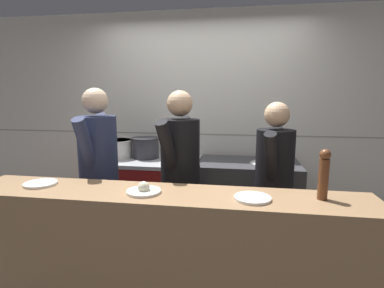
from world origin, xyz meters
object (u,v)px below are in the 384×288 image
stock_pot (117,148)px  plated_dish_appetiser (144,190)px  chef_line (274,184)px  pepper_mill (324,173)px  oven_range (147,196)px  chef_sous (180,176)px  mixing_bowl_steel (264,160)px  braising_pot (183,151)px  sauce_pot (146,147)px  chef_head_cook (99,172)px  plated_dish_dessert (253,198)px  plated_dish_main (40,184)px

stock_pot → plated_dish_appetiser: size_ratio=1.55×
stock_pot → chef_line: size_ratio=0.23×
pepper_mill → oven_range: bearing=140.3°
chef_sous → plated_dish_appetiser: bearing=-85.2°
plated_dish_appetiser → chef_line: size_ratio=0.15×
mixing_bowl_steel → chef_sous: bearing=-136.8°
oven_range → stock_pot: stock_pot is taller
oven_range → braising_pot: braising_pot is taller
sauce_pot → chef_head_cook: size_ratio=0.19×
oven_range → mixing_bowl_steel: mixing_bowl_steel is taller
chef_line → plated_dish_dessert: bearing=-91.8°
plated_dish_main → oven_range: bearing=73.8°
stock_pot → plated_dish_dessert: size_ratio=1.53×
braising_pot → chef_line: (0.91, -0.66, -0.13)m
sauce_pot → braising_pot: 0.47m
pepper_mill → stock_pot: bearing=145.6°
chef_head_cook → pepper_mill: bearing=-18.6°
braising_pot → chef_head_cook: size_ratio=0.15×
chef_head_cook → chef_line: bearing=1.4°
mixing_bowl_steel → plated_dish_appetiser: size_ratio=1.26×
pepper_mill → chef_head_cook: size_ratio=0.19×
braising_pot → plated_dish_appetiser: (-0.02, -1.34, -0.01)m
plated_dish_dessert → chef_sous: size_ratio=0.14×
plated_dish_main → chef_sous: chef_sous is taller
plated_dish_dessert → pepper_mill: (0.43, 0.07, 0.16)m
oven_range → chef_sous: (0.55, -0.73, 0.48)m
braising_pot → plated_dish_dessert: (0.70, -1.35, -0.02)m
plated_dish_main → plated_dish_appetiser: bearing=-3.7°
stock_pot → plated_dish_appetiser: (0.77, -1.38, -0.01)m
stock_pot → plated_dish_dessert: stock_pot is taller
chef_head_cook → plated_dish_appetiser: bearing=-45.7°
plated_dish_dessert → braising_pot: bearing=117.5°
plated_dish_main → chef_head_cook: chef_head_cook is taller
chef_head_cook → chef_line: size_ratio=1.07×
braising_pot → plated_dish_main: 1.53m
chef_sous → chef_line: (0.81, 0.05, -0.05)m
chef_head_cook → sauce_pot: bearing=76.4°
stock_pot → plated_dish_dessert: bearing=-43.0°
oven_range → plated_dish_dessert: plated_dish_dessert is taller
plated_dish_appetiser → chef_sous: chef_sous is taller
chef_sous → plated_dish_dessert: bearing=-31.7°
mixing_bowl_steel → chef_head_cook: chef_head_cook is taller
stock_pot → sauce_pot: sauce_pot is taller
sauce_pot → stock_pot: bearing=-171.2°
stock_pot → sauce_pot: (0.33, 0.05, 0.01)m
sauce_pot → plated_dish_appetiser: sauce_pot is taller
stock_pot → mixing_bowl_steel: size_ratio=1.23×
oven_range → sauce_pot: sauce_pot is taller
braising_pot → chef_sous: bearing=-81.4°
oven_range → chef_sous: 1.03m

